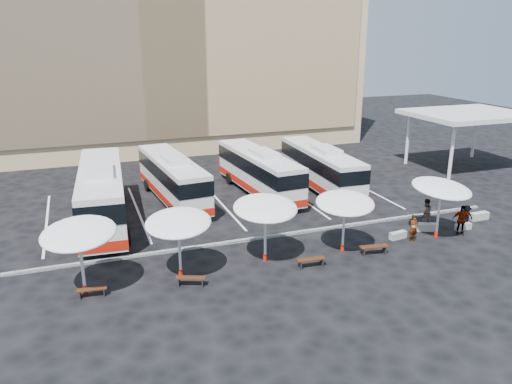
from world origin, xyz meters
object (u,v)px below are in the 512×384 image
object	(u,v)px
wood_bench_3	(374,248)
passenger_1	(426,213)
bus_3	(320,167)
wood_bench_1	(191,279)
conc_bench_0	(398,235)
passenger_0	(413,228)
sunshade_4	(441,189)
wood_bench_0	(92,290)
sunshade_1	(178,223)
bus_1	(172,177)
passenger_3	(466,217)
sunshade_0	(79,234)
conc_bench_2	(463,227)
bus_2	(259,170)
wood_bench_2	(311,261)
sunshade_3	(345,203)
passenger_2	(461,220)
sunshade_2	(265,208)
conc_bench_1	(427,227)
conc_bench_3	(479,216)
bus_0	(102,192)

from	to	relation	value
wood_bench_3	passenger_1	bearing A→B (deg)	24.80
bus_3	wood_bench_1	world-z (taller)	bus_3
conc_bench_0	passenger_0	world-z (taller)	passenger_0
sunshade_4	wood_bench_0	size ratio (longest dim) A/B	3.29
sunshade_1	passenger_0	distance (m)	14.25
sunshade_1	sunshade_4	size ratio (longest dim) A/B	0.93
bus_1	wood_bench_3	world-z (taller)	bus_1
wood_bench_0	passenger_3	world-z (taller)	passenger_3
sunshade_0	conc_bench_2	world-z (taller)	sunshade_0
bus_1	bus_2	distance (m)	6.66
wood_bench_2	conc_bench_0	xyz separation A→B (m)	(6.72, 1.69, -0.15)
sunshade_3	wood_bench_0	distance (m)	14.05
bus_2	wood_bench_0	bearing A→B (deg)	-140.67
wood_bench_2	wood_bench_0	bearing A→B (deg)	176.38
bus_1	wood_bench_1	xyz separation A→B (m)	(-1.76, -13.46, -1.48)
sunshade_0	passenger_2	xyz separation A→B (m)	(22.25, -0.25, -2.15)
sunshade_2	passenger_3	bearing A→B (deg)	0.65
conc_bench_2	sunshade_0	bearing A→B (deg)	-179.25
bus_1	passenger_1	distance (m)	17.98
sunshade_1	sunshade_2	distance (m)	4.75
sunshade_1	wood_bench_2	xyz separation A→B (m)	(6.80, -1.31, -2.59)
conc_bench_0	conc_bench_1	xyz separation A→B (m)	(2.48, 0.43, 0.03)
wood_bench_2	wood_bench_3	size ratio (longest dim) A/B	0.94
bus_2	passenger_0	bearing A→B (deg)	-70.18
passenger_2	passenger_3	world-z (taller)	passenger_2
wood_bench_0	wood_bench_1	size ratio (longest dim) A/B	0.92
wood_bench_3	passenger_0	world-z (taller)	passenger_0
bus_2	sunshade_2	bearing A→B (deg)	-112.92
bus_3	conc_bench_1	distance (m)	10.83
bus_2	conc_bench_1	size ratio (longest dim) A/B	8.89
sunshade_1	conc_bench_2	distance (m)	18.51
sunshade_3	wood_bench_3	xyz separation A→B (m)	(1.47, -0.98, -2.54)
passenger_1	passenger_3	distance (m)	2.54
passenger_1	passenger_3	size ratio (longest dim) A/B	1.24
sunshade_0	passenger_3	size ratio (longest dim) A/B	3.03
conc_bench_0	conc_bench_1	world-z (taller)	conc_bench_1
bus_3	conc_bench_0	xyz separation A→B (m)	(-0.21, -10.90, -1.62)
sunshade_2	conc_bench_3	world-z (taller)	sunshade_2
wood_bench_3	sunshade_3	bearing A→B (deg)	146.33
sunshade_3	conc_bench_0	xyz separation A→B (m)	(4.12, 0.48, -2.71)
wood_bench_2	passenger_1	bearing A→B (deg)	16.17
sunshade_3	wood_bench_0	bearing A→B (deg)	-177.91
sunshade_3	passenger_1	size ratio (longest dim) A/B	2.25
sunshade_3	passenger_0	bearing A→B (deg)	-2.22
bus_0	bus_1	world-z (taller)	bus_0
sunshade_3	passenger_3	world-z (taller)	sunshade_3
sunshade_0	passenger_0	xyz separation A→B (m)	(18.79, -0.16, -2.25)
sunshade_1	sunshade_3	size ratio (longest dim) A/B	1.02
bus_0	sunshade_4	world-z (taller)	bus_0
wood_bench_1	passenger_3	distance (m)	18.43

